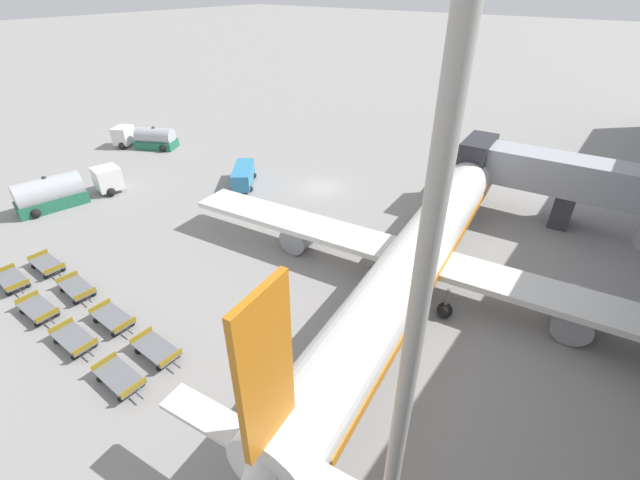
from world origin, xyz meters
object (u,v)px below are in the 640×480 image
at_px(baggage_dolly_row_near_col_d, 120,378).
at_px(baggage_dolly_row_mid_a_col_a, 47,265).
at_px(airplane, 425,244).
at_px(fuel_tanker_secondary, 148,139).
at_px(baggage_dolly_row_mid_a_col_b, 77,288).
at_px(baggage_dolly_row_near_col_c, 74,339).
at_px(fuel_tanker_primary, 62,191).
at_px(service_van, 243,175).
at_px(baggage_dolly_row_mid_a_col_d, 157,350).
at_px(baggage_dolly_row_mid_a_col_c, 113,318).
at_px(baggage_dolly_row_near_col_b, 38,309).
at_px(apron_light_mast, 444,145).
at_px(baggage_dolly_row_near_col_a, 12,280).

bearing_deg(baggage_dolly_row_near_col_d, baggage_dolly_row_mid_a_col_a, 169.06).
relative_size(airplane, fuel_tanker_secondary, 5.32).
bearing_deg(fuel_tanker_secondary, baggage_dolly_row_near_col_d, -36.73).
bearing_deg(baggage_dolly_row_mid_a_col_b, baggage_dolly_row_near_col_c, -29.03).
height_order(fuel_tanker_primary, baggage_dolly_row_mid_a_col_a, fuel_tanker_primary).
bearing_deg(service_van, fuel_tanker_secondary, 177.05).
bearing_deg(baggage_dolly_row_near_col_d, baggage_dolly_row_near_col_c, -179.88).
bearing_deg(service_van, baggage_dolly_row_near_col_d, -59.31).
bearing_deg(baggage_dolly_row_mid_a_col_b, baggage_dolly_row_near_col_d, -15.29).
height_order(airplane, fuel_tanker_secondary, airplane).
xyz_separation_m(airplane, baggage_dolly_row_mid_a_col_a, (-23.25, -16.09, -2.47)).
bearing_deg(fuel_tanker_primary, baggage_dolly_row_mid_a_col_b, -23.60).
bearing_deg(baggage_dolly_row_mid_a_col_d, baggage_dolly_row_mid_a_col_c, -179.52).
bearing_deg(airplane, fuel_tanker_secondary, 173.06).
height_order(service_van, baggage_dolly_row_mid_a_col_d, service_van).
height_order(service_van, baggage_dolly_row_near_col_c, service_van).
height_order(baggage_dolly_row_near_col_c, baggage_dolly_row_mid_a_col_d, same).
bearing_deg(baggage_dolly_row_mid_a_col_c, baggage_dolly_row_mid_a_col_a, 177.96).
distance_m(service_van, baggage_dolly_row_near_col_b, 23.28).
xyz_separation_m(fuel_tanker_secondary, apron_light_mast, (47.66, -22.97, 15.45)).
relative_size(fuel_tanker_secondary, baggage_dolly_row_mid_a_col_b, 2.17).
height_order(airplane, service_van, airplane).
height_order(baggage_dolly_row_near_col_c, baggage_dolly_row_mid_a_col_c, same).
xyz_separation_m(fuel_tanker_primary, service_van, (10.72, 13.83, -0.31)).
height_order(baggage_dolly_row_near_col_b, baggage_dolly_row_mid_a_col_d, same).
relative_size(baggage_dolly_row_near_col_a, baggage_dolly_row_mid_a_col_d, 1.01).
relative_size(baggage_dolly_row_near_col_a, baggage_dolly_row_mid_a_col_b, 1.00).
xyz_separation_m(baggage_dolly_row_near_col_a, baggage_dolly_row_mid_a_col_b, (4.72, 2.32, 0.00)).
relative_size(airplane, service_van, 8.11).
distance_m(baggage_dolly_row_near_col_a, baggage_dolly_row_mid_a_col_c, 9.86).
bearing_deg(airplane, service_van, 169.86).
relative_size(baggage_dolly_row_near_col_c, baggage_dolly_row_mid_a_col_c, 1.00).
xyz_separation_m(baggage_dolly_row_near_col_b, apron_light_mast, (25.21, 0.88, 16.17)).
bearing_deg(fuel_tanker_secondary, baggage_dolly_row_mid_a_col_d, -33.91).
distance_m(service_van, apron_light_mast, 39.83).
xyz_separation_m(baggage_dolly_row_near_col_d, baggage_dolly_row_mid_a_col_b, (-9.60, 2.62, 0.00)).
bearing_deg(baggage_dolly_row_near_col_d, baggage_dolly_row_near_col_b, -179.82).
distance_m(service_van, baggage_dolly_row_mid_a_col_c, 22.31).
bearing_deg(baggage_dolly_row_near_col_a, fuel_tanker_secondary, 126.82).
bearing_deg(baggage_dolly_row_mid_a_col_c, baggage_dolly_row_near_col_c, -93.81).
relative_size(fuel_tanker_primary, baggage_dolly_row_near_col_a, 2.61).
distance_m(fuel_tanker_primary, service_van, 17.50).
distance_m(baggage_dolly_row_near_col_b, baggage_dolly_row_mid_a_col_c, 5.38).
relative_size(baggage_dolly_row_near_col_c, apron_light_mast, 0.13).
height_order(service_van, baggage_dolly_row_near_col_d, service_van).
distance_m(baggage_dolly_row_mid_a_col_c, baggage_dolly_row_mid_a_col_d, 4.55).
distance_m(airplane, service_van, 22.97).
xyz_separation_m(baggage_dolly_row_near_col_d, baggage_dolly_row_mid_a_col_a, (-14.28, 2.76, 0.00)).
relative_size(airplane, baggage_dolly_row_near_col_c, 11.65).
distance_m(fuel_tanker_primary, apron_light_mast, 43.61).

